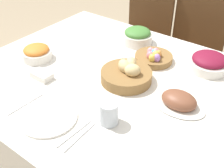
{
  "coord_description": "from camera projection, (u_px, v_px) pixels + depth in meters",
  "views": [
    {
      "loc": [
        0.64,
        -0.94,
        1.53
      ],
      "look_at": [
        0.0,
        -0.09,
        0.78
      ],
      "focal_mm": 45.0,
      "sensor_mm": 36.0,
      "label": 1
    }
  ],
  "objects": [
    {
      "name": "beet_salad_bowl",
      "position": [
        209.0,
        62.0,
        1.46
      ],
      "size": [
        0.21,
        0.21,
        0.09
      ],
      "color": "silver",
      "rests_on": "dining_table"
    },
    {
      "name": "bread_basket",
      "position": [
        127.0,
        74.0,
        1.37
      ],
      "size": [
        0.25,
        0.25,
        0.11
      ],
      "color": "olive",
      "rests_on": "dining_table"
    },
    {
      "name": "butter_dish",
      "position": [
        42.0,
        75.0,
        1.4
      ],
      "size": [
        0.11,
        0.07,
        0.03
      ],
      "color": "silver",
      "rests_on": "dining_table"
    },
    {
      "name": "ham_platter",
      "position": [
        179.0,
        101.0,
        1.22
      ],
      "size": [
        0.25,
        0.17,
        0.07
      ],
      "color": "silver",
      "rests_on": "dining_table"
    },
    {
      "name": "knife",
      "position": [
        74.0,
        133.0,
        1.1
      ],
      "size": [
        0.02,
        0.19,
        0.0
      ],
      "rotation": [
        0.0,
        0.0,
        -0.04
      ],
      "color": "silver",
      "rests_on": "dining_table"
    },
    {
      "name": "fork",
      "position": [
        25.0,
        104.0,
        1.24
      ],
      "size": [
        0.02,
        0.19,
        0.0
      ],
      "rotation": [
        0.0,
        0.0,
        -0.04
      ],
      "color": "silver",
      "rests_on": "dining_table"
    },
    {
      "name": "carrot_bowl",
      "position": [
        37.0,
        53.0,
        1.55
      ],
      "size": [
        0.16,
        0.16,
        0.08
      ],
      "color": "silver",
      "rests_on": "dining_table"
    },
    {
      "name": "chair_far_center",
      "position": [
        188.0,
        51.0,
        2.13
      ],
      "size": [
        0.45,
        0.45,
        0.91
      ],
      "rotation": [
        0.0,
        0.0,
        -0.07
      ],
      "color": "brown",
      "rests_on": "ground"
    },
    {
      "name": "egg_basket",
      "position": [
        154.0,
        57.0,
        1.53
      ],
      "size": [
        0.21,
        0.21,
        0.08
      ],
      "color": "olive",
      "rests_on": "dining_table"
    },
    {
      "name": "drinking_cup",
      "position": [
        109.0,
        113.0,
        1.12
      ],
      "size": [
        0.08,
        0.08,
        0.1
      ],
      "color": "silver",
      "rests_on": "dining_table"
    },
    {
      "name": "green_salad_bowl",
      "position": [
        137.0,
        36.0,
        1.7
      ],
      "size": [
        0.18,
        0.18,
        0.1
      ],
      "color": "silver",
      "rests_on": "dining_table"
    },
    {
      "name": "spoon",
      "position": [
        80.0,
        136.0,
        1.08
      ],
      "size": [
        0.02,
        0.19,
        0.0
      ],
      "rotation": [
        0.0,
        0.0,
        0.04
      ],
      "color": "silver",
      "rests_on": "dining_table"
    },
    {
      "name": "chair_far_left",
      "position": [
        140.0,
        36.0,
        2.34
      ],
      "size": [
        0.44,
        0.44,
        0.91
      ],
      "rotation": [
        0.0,
        0.0,
        -0.06
      ],
      "color": "brown",
      "rests_on": "ground"
    },
    {
      "name": "dining_table",
      "position": [
        121.0,
        135.0,
        1.6
      ],
      "size": [
        1.57,
        1.2,
        0.74
      ],
      "color": "white",
      "rests_on": "ground"
    },
    {
      "name": "dinner_plate",
      "position": [
        48.0,
        117.0,
        1.17
      ],
      "size": [
        0.25,
        0.25,
        0.01
      ],
      "color": "silver",
      "rests_on": "dining_table"
    }
  ]
}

